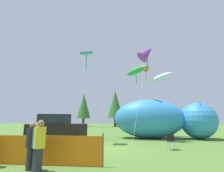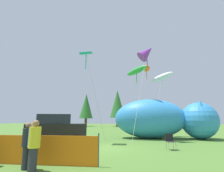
# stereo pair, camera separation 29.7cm
# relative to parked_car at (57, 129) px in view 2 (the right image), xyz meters

# --- Properties ---
(ground_plane) EXTENTS (120.00, 120.00, 0.00)m
(ground_plane) POSITION_rel_parked_car_xyz_m (3.64, -1.09, -1.01)
(ground_plane) COLOR #4C752D
(parked_car) EXTENTS (4.40, 3.34, 2.05)m
(parked_car) POSITION_rel_parked_car_xyz_m (0.00, 0.00, 0.00)
(parked_car) COLOR black
(parked_car) RESTS_ON ground
(folding_chair) EXTENTS (0.58, 0.58, 0.88)m
(folding_chair) POSITION_rel_parked_car_xyz_m (7.62, -0.72, -0.48)
(folding_chair) COLOR black
(folding_chair) RESTS_ON ground
(inflatable_cat) EXTENTS (9.22, 3.97, 3.54)m
(inflatable_cat) POSITION_rel_parked_car_xyz_m (7.53, 5.28, 0.63)
(inflatable_cat) COLOR #338CD8
(inflatable_cat) RESTS_ON ground
(safety_fence) EXTENTS (6.14, 0.69, 1.18)m
(safety_fence) POSITION_rel_parked_car_xyz_m (1.68, -5.45, -0.47)
(safety_fence) COLOR orange
(safety_fence) RESTS_ON ground
(spectator_in_grey_shirt) EXTENTS (0.34, 0.34, 1.57)m
(spectator_in_grey_shirt) POSITION_rel_parked_car_xyz_m (2.39, -6.03, -0.15)
(spectator_in_grey_shirt) COLOR #2D2D38
(spectator_in_grey_shirt) RESTS_ON ground
(spectator_in_red_shirt) EXTENTS (0.35, 0.35, 1.60)m
(spectator_in_red_shirt) POSITION_rel_parked_car_xyz_m (2.71, -6.14, -0.13)
(spectator_in_red_shirt) COLOR #2D2D38
(spectator_in_red_shirt) RESTS_ON ground
(spectator_in_green_shirt) EXTENTS (0.36, 0.36, 1.66)m
(spectator_in_green_shirt) POSITION_rel_parked_car_xyz_m (2.99, -6.45, -0.10)
(spectator_in_green_shirt) COLOR #2D2D38
(spectator_in_green_shirt) RESTS_ON ground
(kite_green_fish) EXTENTS (2.49, 2.85, 6.88)m
(kite_green_fish) POSITION_rel_parked_car_xyz_m (5.32, 5.35, 5.44)
(kite_green_fish) COLOR silver
(kite_green_fish) RESTS_ON ground
(kite_teal_diamond) EXTENTS (1.52, 2.83, 7.10)m
(kite_teal_diamond) POSITION_rel_parked_car_xyz_m (1.80, 0.73, 5.71)
(kite_teal_diamond) COLOR silver
(kite_teal_diamond) RESTS_ON ground
(kite_purple_delta) EXTENTS (2.21, 2.85, 8.25)m
(kite_purple_delta) POSITION_rel_parked_car_xyz_m (6.44, 3.09, 6.38)
(kite_purple_delta) COLOR silver
(kite_purple_delta) RESTS_ON ground
(kite_white_ghost) EXTENTS (2.76, 2.10, 6.87)m
(kite_white_ghost) POSITION_rel_parked_car_xyz_m (7.86, 7.45, 5.15)
(kite_white_ghost) COLOR silver
(kite_white_ghost) RESTS_ON ground
(kite_orange_flower) EXTENTS (0.93, 0.76, 7.63)m
(kite_orange_flower) POSITION_rel_parked_car_xyz_m (6.25, 7.39, 6.20)
(kite_orange_flower) COLOR silver
(kite_orange_flower) RESTS_ON ground
(horizon_tree_east) EXTENTS (3.49, 3.49, 8.33)m
(horizon_tree_east) POSITION_rel_parked_car_xyz_m (-10.10, 31.32, 4.10)
(horizon_tree_east) COLOR brown
(horizon_tree_east) RESTS_ON ground
(horizon_tree_west) EXTENTS (3.75, 3.75, 8.95)m
(horizon_tree_west) POSITION_rel_parked_car_xyz_m (-1.73, 31.04, 4.49)
(horizon_tree_west) COLOR brown
(horizon_tree_west) RESTS_ON ground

